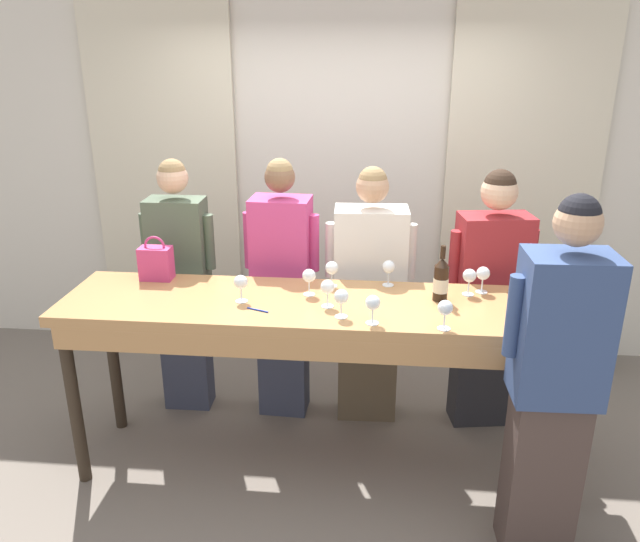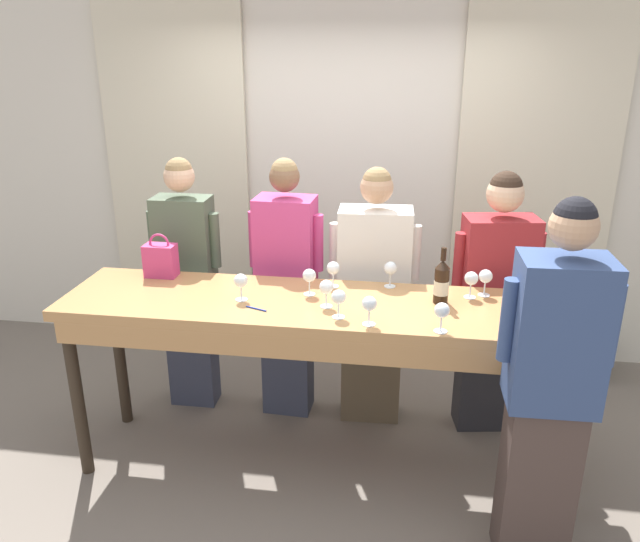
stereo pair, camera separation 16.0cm
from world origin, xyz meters
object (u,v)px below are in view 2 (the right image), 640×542
(wine_glass_front_mid, at_px, (471,279))
(wine_glass_back_mid, at_px, (486,277))
(wine_glass_front_right, at_px, (442,311))
(guest_cream_sweater, at_px, (373,298))
(wine_glass_center_left, at_px, (241,281))
(wine_glass_by_bottle, at_px, (339,298))
(wine_bottle, at_px, (442,282))
(handbag, at_px, (161,260))
(guest_olive_jacket, at_px, (188,282))
(wine_glass_back_left, at_px, (550,299))
(host_pouring, at_px, (550,391))
(wine_glass_back_right, at_px, (309,276))
(wine_glass_front_left, at_px, (391,269))
(wine_glass_center_mid, at_px, (369,305))
(potted_plant, at_px, (597,340))
(tasting_bar, at_px, (318,321))
(guest_pink_top, at_px, (287,289))
(guest_striped_shirt, at_px, (494,303))
(wine_glass_near_host, at_px, (326,288))
(wine_glass_center_right, at_px, (333,269))

(wine_glass_front_mid, xyz_separation_m, wine_glass_back_mid, (0.08, 0.04, 0.00))
(wine_glass_front_right, xyz_separation_m, guest_cream_sweater, (-0.37, 0.85, -0.31))
(wine_glass_front_mid, height_order, wine_glass_front_right, same)
(wine_glass_center_left, xyz_separation_m, wine_glass_by_bottle, (0.55, -0.15, -0.00))
(wine_bottle, xyz_separation_m, handbag, (-1.63, 0.16, -0.01))
(guest_olive_jacket, bearing_deg, wine_glass_back_left, -16.26)
(wine_glass_front_mid, bearing_deg, host_pouring, -66.91)
(wine_glass_front_mid, relative_size, guest_olive_jacket, 0.09)
(wine_glass_back_right, xyz_separation_m, guest_cream_sweater, (0.33, 0.48, -0.31))
(handbag, xyz_separation_m, wine_glass_by_bottle, (1.11, -0.44, 0.00))
(wine_glass_back_left, height_order, wine_glass_back_mid, same)
(handbag, relative_size, wine_glass_front_mid, 1.76)
(wine_glass_front_mid, xyz_separation_m, wine_glass_center_left, (-1.22, -0.21, 0.00))
(wine_glass_front_left, xyz_separation_m, host_pouring, (0.74, -0.81, -0.24))
(wine_glass_center_mid, bearing_deg, wine_glass_back_left, 12.85)
(wine_glass_front_mid, height_order, potted_plant, wine_glass_front_mid)
(tasting_bar, relative_size, guest_cream_sweater, 1.67)
(wine_glass_by_bottle, bearing_deg, wine_glass_front_right, -10.22)
(wine_glass_front_right, distance_m, guest_cream_sweater, 0.98)
(wine_glass_front_left, bearing_deg, wine_glass_center_mid, -98.78)
(wine_glass_back_right, height_order, guest_pink_top, guest_pink_top)
(wine_glass_back_mid, height_order, guest_striped_shirt, guest_striped_shirt)
(wine_glass_front_left, relative_size, wine_glass_front_mid, 1.00)
(potted_plant, bearing_deg, host_pouring, -112.22)
(handbag, relative_size, wine_glass_back_left, 1.76)
(wine_glass_front_mid, height_order, wine_glass_near_host, same)
(wine_glass_center_left, relative_size, wine_glass_center_mid, 1.00)
(tasting_bar, relative_size, wine_bottle, 9.07)
(wine_glass_center_left, bearing_deg, wine_glass_back_left, -0.32)
(tasting_bar, height_order, wine_glass_front_left, wine_glass_front_left)
(guest_cream_sweater, bearing_deg, tasting_bar, -113.88)
(guest_olive_jacket, xyz_separation_m, guest_striped_shirt, (1.95, 0.00, -0.02))
(guest_cream_sweater, bearing_deg, guest_striped_shirt, 0.00)
(wine_glass_back_left, bearing_deg, wine_glass_front_left, 158.19)
(wine_glass_back_left, xyz_separation_m, host_pouring, (-0.06, -0.49, -0.24))
(tasting_bar, bearing_deg, wine_glass_near_host, -37.40)
(wine_glass_center_left, xyz_separation_m, guest_cream_sweater, (0.68, 0.61, -0.31))
(wine_glass_front_left, bearing_deg, wine_glass_back_right, -157.02)
(wine_glass_back_mid, xyz_separation_m, guest_cream_sweater, (-0.63, 0.35, -0.31))
(wine_glass_center_right, bearing_deg, host_pouring, -35.63)
(wine_bottle, relative_size, host_pouring, 0.17)
(wine_glass_front_left, relative_size, guest_pink_top, 0.09)
(handbag, relative_size, wine_glass_front_right, 1.76)
(wine_glass_center_left, distance_m, wine_glass_by_bottle, 0.57)
(wine_glass_center_right, height_order, wine_glass_back_right, same)
(wine_glass_center_left, bearing_deg, handbag, 153.13)
(wine_glass_front_mid, distance_m, wine_glass_back_right, 0.88)
(wine_glass_center_right, height_order, guest_olive_jacket, guest_olive_jacket)
(wine_glass_center_mid, distance_m, host_pouring, 0.90)
(wine_glass_back_left, distance_m, guest_striped_shirt, 0.71)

